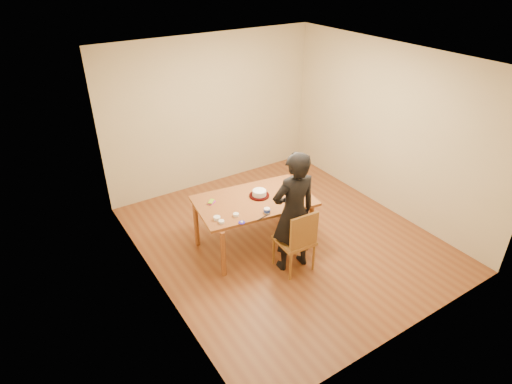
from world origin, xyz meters
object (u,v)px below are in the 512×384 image
person (294,213)px  dining_chair (294,240)px  cake_plate (259,196)px  dining_table (254,201)px  cake (259,193)px

person → dining_chair: bearing=96.3°
cake_plate → person: size_ratio=0.17×
dining_table → cake: bearing=27.2°
cake_plate → person: (0.04, -0.77, 0.11)m
dining_chair → cake_plate: bearing=95.2°
dining_table → cake_plate: (0.11, 0.04, 0.03)m
cake → dining_table: bearing=-160.8°
dining_chair → cake_plate: size_ratio=1.56×
person → dining_table: bearing=-72.1°
dining_table → person: person is taller
cake_plate → cake: 0.04m
dining_chair → cake_plate: (-0.04, 0.81, 0.31)m
dining_chair → dining_table: bearing=103.6°
cake → person: person is taller
dining_table → cake_plate: 0.12m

